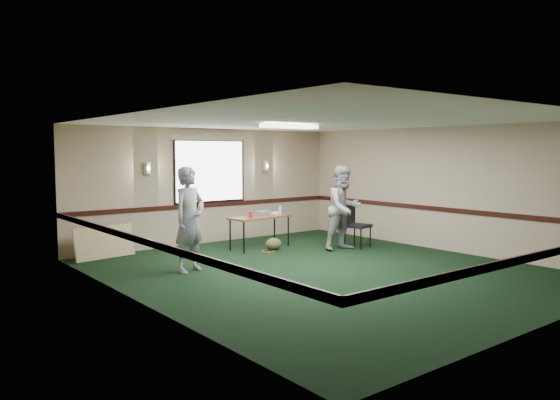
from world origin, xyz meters
TOP-DOWN VIEW (x-y plane):
  - ground at (0.00, 0.00)m, footprint 8.00×8.00m
  - room_shell at (0.00, 2.12)m, footprint 8.00×8.02m
  - folding_table at (0.46, 2.61)m, footprint 1.49×0.72m
  - projector at (0.57, 2.68)m, footprint 0.39×0.36m
  - game_console at (1.02, 2.75)m, footprint 0.19×0.15m
  - red_cup at (0.13, 2.50)m, footprint 0.09×0.09m
  - water_bottle at (1.05, 2.63)m, footprint 0.06×0.06m
  - duffel_bag at (0.57, 2.26)m, footprint 0.44×0.38m
  - cable_coil at (0.37, 2.19)m, footprint 0.32×0.32m
  - folded_table at (-2.70, 3.60)m, footprint 1.30×0.39m
  - conference_chair at (2.25, 1.45)m, footprint 0.59×0.61m
  - person_left at (-1.94, 1.46)m, footprint 0.79×0.64m
  - person_right at (1.81, 1.33)m, footprint 0.94×0.75m

SIDE VIEW (x-z plane):
  - ground at x=0.00m, z-range 0.00..0.00m
  - cable_coil at x=0.37m, z-range 0.00..0.01m
  - duffel_bag at x=0.57m, z-range 0.00..0.27m
  - folded_table at x=-2.70m, z-range 0.00..0.66m
  - conference_chair at x=2.25m, z-range 0.09..1.09m
  - folding_table at x=0.46m, z-range 0.31..1.03m
  - game_console at x=1.02m, z-range 0.72..0.77m
  - projector at x=0.57m, z-range 0.72..0.82m
  - red_cup at x=0.13m, z-range 0.72..0.86m
  - water_bottle at x=1.05m, z-range 0.72..0.92m
  - person_right at x=1.81m, z-range 0.00..1.86m
  - person_left at x=-1.94m, z-range 0.00..1.89m
  - room_shell at x=0.00m, z-range -2.42..5.58m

